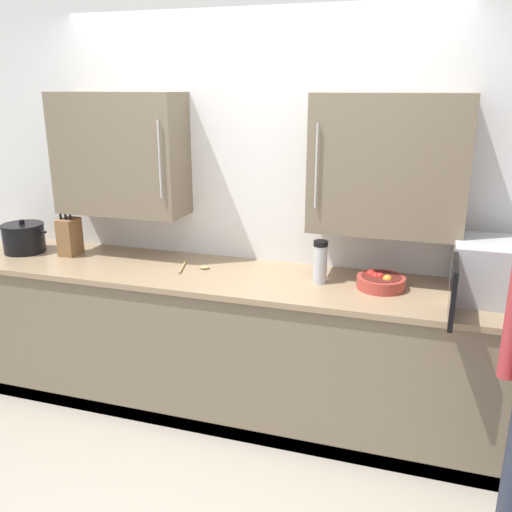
# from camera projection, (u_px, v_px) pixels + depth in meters

# --- Properties ---
(ground_plane) EXTENTS (9.41, 9.41, 0.00)m
(ground_plane) POSITION_uv_depth(u_px,v_px,m) (193.00, 479.00, 2.98)
(ground_plane) COLOR #9E9384
(back_wall_tiled) EXTENTS (4.28, 0.44, 2.74)m
(back_wall_tiled) POSITION_uv_depth(u_px,v_px,m) (252.00, 185.00, 3.52)
(back_wall_tiled) COLOR white
(back_wall_tiled) RESTS_ON ground_plane
(counter_unit) EXTENTS (3.89, 0.71, 0.94)m
(counter_unit) POSITION_uv_depth(u_px,v_px,m) (236.00, 344.00, 3.50)
(counter_unit) COLOR #756651
(counter_unit) RESTS_ON ground_plane
(microwave_oven) EXTENTS (0.52, 0.76, 0.32)m
(microwave_oven) POSITION_uv_depth(u_px,v_px,m) (496.00, 272.00, 2.92)
(microwave_oven) COLOR #B7BABF
(microwave_oven) RESTS_ON counter_unit
(knife_block) EXTENTS (0.11, 0.15, 0.34)m
(knife_block) POSITION_uv_depth(u_px,v_px,m) (70.00, 236.00, 3.73)
(knife_block) COLOR brown
(knife_block) RESTS_ON counter_unit
(wooden_spoon) EXTENTS (0.21, 0.22, 0.02)m
(wooden_spoon) POSITION_uv_depth(u_px,v_px,m) (194.00, 267.00, 3.47)
(wooden_spoon) COLOR tan
(wooden_spoon) RESTS_ON counter_unit
(stock_pot) EXTENTS (0.38, 0.28, 0.23)m
(stock_pot) POSITION_uv_depth(u_px,v_px,m) (24.00, 238.00, 3.80)
(stock_pot) COLOR black
(stock_pot) RESTS_ON counter_unit
(thermos_flask) EXTENTS (0.08, 0.08, 0.26)m
(thermos_flask) POSITION_uv_depth(u_px,v_px,m) (320.00, 262.00, 3.19)
(thermos_flask) COLOR #B7BABF
(thermos_flask) RESTS_ON counter_unit
(fruit_bowl) EXTENTS (0.28, 0.28, 0.10)m
(fruit_bowl) POSITION_uv_depth(u_px,v_px,m) (381.00, 281.00, 3.13)
(fruit_bowl) COLOR #AD3D33
(fruit_bowl) RESTS_ON counter_unit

